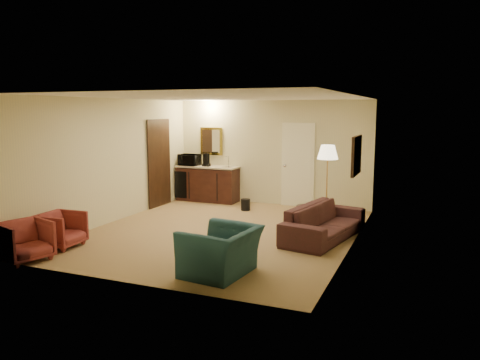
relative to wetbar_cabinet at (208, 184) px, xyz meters
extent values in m
plane|color=olive|center=(1.65, -2.72, -0.46)|extent=(6.00, 6.00, 0.00)
cube|color=beige|center=(1.65, 0.28, 0.84)|extent=(5.00, 0.02, 2.60)
cube|color=beige|center=(-0.85, -2.72, 0.84)|extent=(0.02, 6.00, 2.60)
cube|color=beige|center=(4.15, -2.72, 0.84)|extent=(0.02, 6.00, 2.60)
cube|color=white|center=(1.65, -2.72, 2.14)|extent=(5.00, 6.00, 0.02)
cube|color=#F3ECC6|center=(2.35, 0.25, 0.56)|extent=(0.82, 0.06, 2.05)
cube|color=black|center=(-0.82, -1.02, 0.59)|extent=(0.06, 0.98, 2.10)
cube|color=gold|center=(0.00, 0.25, 1.09)|extent=(0.62, 0.04, 0.72)
cube|color=#301C10|center=(4.11, -2.32, 1.09)|extent=(0.06, 0.90, 0.70)
cube|color=#391912|center=(0.00, 0.00, 0.00)|extent=(1.64, 0.58, 0.92)
imported|color=black|center=(3.60, -2.46, -0.04)|extent=(1.03, 2.22, 0.84)
imported|color=#1D3E48|center=(2.63, -4.92, 0.00)|extent=(0.80, 1.12, 0.92)
imported|color=brown|center=(-0.50, -4.72, -0.12)|extent=(0.64, 0.68, 0.67)
imported|color=brown|center=(-0.47, -5.52, -0.11)|extent=(0.82, 0.85, 0.70)
cube|color=#301C10|center=(3.25, -1.72, -0.24)|extent=(0.78, 0.53, 0.44)
cube|color=gold|center=(3.35, -1.10, 0.36)|extent=(0.47, 0.47, 1.64)
cylinder|color=black|center=(1.35, -0.72, -0.32)|extent=(0.27, 0.27, 0.27)
imported|color=black|center=(-0.50, -0.05, 0.64)|extent=(0.55, 0.32, 0.36)
cylinder|color=black|center=(-0.01, -0.04, 0.63)|extent=(0.20, 0.20, 0.33)
camera|label=1|loc=(5.34, -10.83, 1.89)|focal=35.00mm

